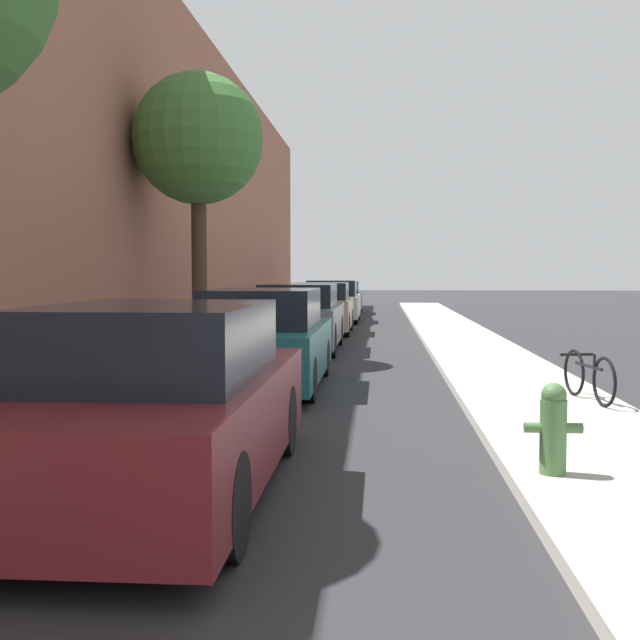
% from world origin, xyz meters
% --- Properties ---
extents(ground_plane, '(120.00, 120.00, 0.00)m').
position_xyz_m(ground_plane, '(0.00, 16.00, 0.00)').
color(ground_plane, '#28282B').
extents(sidewalk_left, '(2.00, 52.00, 0.12)m').
position_xyz_m(sidewalk_left, '(-2.90, 16.00, 0.06)').
color(sidewalk_left, '#ADA89E').
rests_on(sidewalk_left, ground).
extents(sidewalk_right, '(2.00, 52.00, 0.12)m').
position_xyz_m(sidewalk_right, '(2.90, 16.00, 0.06)').
color(sidewalk_right, '#ADA89E').
rests_on(sidewalk_right, ground).
extents(building_facade_left, '(0.70, 52.00, 8.22)m').
position_xyz_m(building_facade_left, '(-4.25, 16.00, 4.11)').
color(building_facade_left, '#9E604C').
rests_on(building_facade_left, ground).
extents(parked_car_maroon, '(1.76, 4.40, 1.49)m').
position_xyz_m(parked_car_maroon, '(-0.84, 6.43, 0.71)').
color(parked_car_maroon, black).
rests_on(parked_car_maroon, ground).
extents(parked_car_teal, '(1.76, 4.29, 1.48)m').
position_xyz_m(parked_car_teal, '(-0.88, 12.12, 0.70)').
color(parked_car_teal, black).
rests_on(parked_car_teal, ground).
extents(parked_car_grey, '(1.75, 4.53, 1.48)m').
position_xyz_m(parked_car_grey, '(-0.91, 17.67, 0.71)').
color(parked_car_grey, black).
rests_on(parked_car_grey, ground).
extents(parked_car_champagne, '(1.71, 3.94, 1.44)m').
position_xyz_m(parked_car_champagne, '(-0.81, 22.59, 0.69)').
color(parked_car_champagne, black).
rests_on(parked_car_champagne, ground).
extents(parked_car_silver, '(1.86, 4.07, 1.45)m').
position_xyz_m(parked_car_silver, '(-0.80, 27.79, 0.69)').
color(parked_car_silver, black).
rests_on(parked_car_silver, ground).
extents(parked_car_navy, '(1.83, 4.46, 1.35)m').
position_xyz_m(parked_car_navy, '(-0.85, 33.31, 0.64)').
color(parked_car_navy, black).
rests_on(parked_car_navy, ground).
extents(street_tree_far, '(2.53, 2.53, 5.45)m').
position_xyz_m(street_tree_far, '(-2.66, 15.57, 4.26)').
color(street_tree_far, '#423323').
rests_on(street_tree_far, sidewalk_left).
extents(fire_hydrant, '(0.46, 0.21, 0.73)m').
position_xyz_m(fire_hydrant, '(2.24, 6.84, 0.50)').
color(fire_hydrant, '#47703D').
rests_on(fire_hydrant, sidewalk_right).
extents(bicycle, '(0.44, 1.48, 0.61)m').
position_xyz_m(bicycle, '(3.46, 10.49, 0.43)').
color(bicycle, black).
rests_on(bicycle, sidewalk_right).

